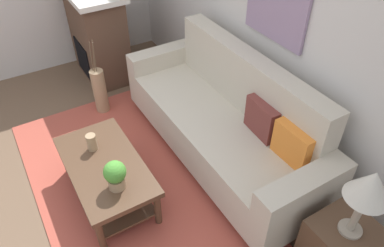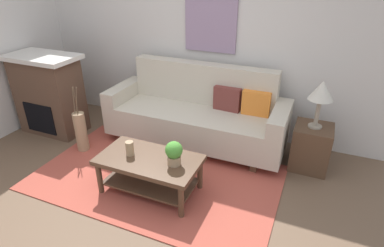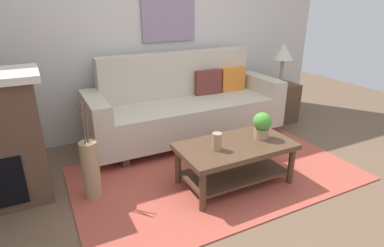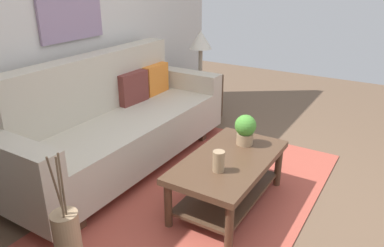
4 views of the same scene
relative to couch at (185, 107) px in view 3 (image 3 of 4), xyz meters
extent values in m
plane|color=brown|center=(-0.12, -1.48, -0.43)|extent=(9.10, 9.10, 0.00)
cube|color=silver|center=(-0.12, 0.54, 0.92)|extent=(5.10, 0.10, 2.70)
cube|color=#B24C3D|center=(-0.12, -0.98, -0.43)|extent=(2.85, 1.69, 0.01)
cube|color=beige|center=(0.00, -0.06, -0.11)|extent=(2.04, 0.84, 0.40)
cube|color=beige|center=(0.00, 0.26, 0.37)|extent=(2.04, 0.20, 0.56)
cube|color=beige|center=(-1.12, -0.06, -0.01)|extent=(0.20, 0.84, 0.60)
cube|color=beige|center=(1.12, -0.06, -0.01)|extent=(0.20, 0.84, 0.60)
cube|color=#513826|center=(-0.92, -0.06, -0.37)|extent=(0.08, 0.74, 0.12)
cube|color=#513826|center=(0.92, -0.06, -0.37)|extent=(0.08, 0.74, 0.12)
cube|color=brown|center=(0.39, 0.12, 0.25)|extent=(0.37, 0.14, 0.32)
cube|color=orange|center=(0.77, 0.12, 0.25)|extent=(0.36, 0.13, 0.32)
cube|color=#513826|center=(-0.06, -1.21, -0.03)|extent=(1.10, 0.60, 0.05)
cube|color=#513826|center=(-0.06, -1.21, -0.31)|extent=(0.98, 0.50, 0.02)
cylinder|color=#513826|center=(-0.55, -1.46, -0.24)|extent=(0.06, 0.06, 0.38)
cylinder|color=#513826|center=(0.43, -1.46, -0.24)|extent=(0.06, 0.06, 0.38)
cylinder|color=#513826|center=(-0.55, -0.96, -0.24)|extent=(0.06, 0.06, 0.38)
cylinder|color=#513826|center=(0.43, -0.96, -0.24)|extent=(0.06, 0.06, 0.38)
cylinder|color=tan|center=(-0.28, -1.23, 0.08)|extent=(0.09, 0.09, 0.16)
cylinder|color=tan|center=(0.24, -1.20, 0.05)|extent=(0.14, 0.14, 0.10)
sphere|color=#4B9635|center=(0.24, -1.20, 0.17)|extent=(0.18, 0.18, 0.18)
cube|color=#513826|center=(1.52, -0.03, -0.15)|extent=(0.44, 0.44, 0.56)
cylinder|color=gray|center=(1.52, -0.03, 0.14)|extent=(0.16, 0.16, 0.02)
cylinder|color=gray|center=(1.52, -0.03, 0.30)|extent=(0.05, 0.05, 0.35)
cone|color=beige|center=(1.52, -0.03, 0.59)|extent=(0.28, 0.28, 0.22)
cylinder|color=tan|center=(-1.34, -0.81, -0.16)|extent=(0.15, 0.15, 0.55)
cylinder|color=brown|center=(-1.32, -0.81, 0.30)|extent=(0.04, 0.05, 0.36)
cylinder|color=brown|center=(-1.35, -0.79, 0.30)|extent=(0.04, 0.04, 0.36)
cylinder|color=brown|center=(-1.35, -0.83, 0.30)|extent=(0.03, 0.03, 0.36)
cube|color=gray|center=(0.00, 0.47, 1.11)|extent=(0.72, 0.03, 0.70)
camera|label=1|loc=(2.18, -1.67, 2.25)|focal=33.82mm
camera|label=2|loc=(1.48, -3.65, 1.86)|focal=29.73mm
camera|label=3|loc=(-1.65, -3.43, 1.27)|focal=29.59mm
camera|label=4|loc=(-2.42, -2.30, 1.37)|focal=34.69mm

